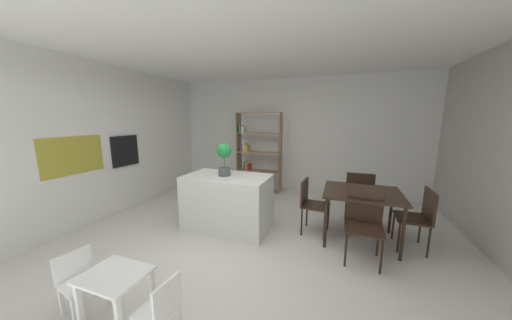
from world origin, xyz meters
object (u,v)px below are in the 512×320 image
object	(u,v)px
child_table	(115,284)
dining_chair_window_side	(420,214)
open_bookshelf	(255,154)
child_chair_left	(79,278)
child_chair_right	(161,309)
dining_chair_near	(364,217)
built_in_oven	(125,151)
potted_plant_on_island	(224,156)
dining_chair_far	(359,195)
dining_table	(362,196)
dining_chair_island_side	(310,201)
kitchen_island	(228,202)

from	to	relation	value
child_table	dining_chair_window_side	world-z (taller)	dining_chair_window_side
child_table	dining_chair_window_side	distance (m)	3.68
open_bookshelf	child_chair_left	world-z (taller)	open_bookshelf
child_table	child_chair_right	size ratio (longest dim) A/B	0.91
child_chair_left	child_chair_right	world-z (taller)	child_chair_right
open_bookshelf	dining_chair_near	distance (m)	3.31
built_in_oven	potted_plant_on_island	bearing A→B (deg)	-2.68
child_chair_right	dining_chair_far	size ratio (longest dim) A/B	0.62
dining_table	dining_chair_island_side	xyz separation A→B (m)	(-0.74, 0.01, -0.16)
child_table	dining_chair_island_side	bearing A→B (deg)	60.01
dining_table	open_bookshelf	bearing A→B (deg)	141.89
child_table	dining_table	distance (m)	3.16
open_bookshelf	kitchen_island	bearing A→B (deg)	-82.07
built_in_oven	dining_chair_island_side	world-z (taller)	built_in_oven
potted_plant_on_island	open_bookshelf	size ratio (longest dim) A/B	0.27
dining_table	dining_chair_island_side	world-z (taller)	dining_chair_island_side
child_chair_left	dining_table	world-z (taller)	dining_table
child_chair_right	dining_chair_island_side	distance (m)	2.52
open_bookshelf	dining_chair_window_side	bearing A→B (deg)	-30.78
potted_plant_on_island	dining_chair_near	world-z (taller)	potted_plant_on_island
built_in_oven	potted_plant_on_island	distance (m)	2.25
built_in_oven	dining_table	bearing A→B (deg)	2.91
kitchen_island	child_table	distance (m)	2.03
child_chair_left	dining_chair_window_side	world-z (taller)	dining_chair_window_side
kitchen_island	child_chair_left	world-z (taller)	kitchen_island
potted_plant_on_island	open_bookshelf	bearing A→B (deg)	96.81
built_in_oven	potted_plant_on_island	world-z (taller)	built_in_oven
potted_plant_on_island	child_chair_right	bearing A→B (deg)	-76.74
child_table	dining_chair_near	bearing A→B (deg)	41.82
dining_table	dining_chair_window_side	bearing A→B (deg)	-0.06
built_in_oven	dining_chair_near	distance (m)	4.38
kitchen_island	child_chair_right	xyz separation A→B (m)	(0.44, -2.03, -0.13)
dining_chair_island_side	dining_chair_window_side	distance (m)	1.48
dining_chair_island_side	dining_chair_window_side	world-z (taller)	dining_chair_window_side
kitchen_island	dining_chair_near	distance (m)	2.05
built_in_oven	kitchen_island	xyz separation A→B (m)	(2.29, -0.10, -0.74)
child_table	child_chair_left	size ratio (longest dim) A/B	0.93
child_chair_left	dining_chair_near	bearing A→B (deg)	-42.87
child_chair_left	child_chair_right	bearing A→B (deg)	-79.54
kitchen_island	potted_plant_on_island	bearing A→B (deg)	-169.29
dining_table	dining_chair_island_side	distance (m)	0.76
child_chair_right	built_in_oven	bearing A→B (deg)	-123.88
child_table	child_chair_left	world-z (taller)	child_chair_left
child_chair_left	open_bookshelf	bearing A→B (deg)	7.96
potted_plant_on_island	dining_chair_window_side	bearing A→B (deg)	6.55
open_bookshelf	dining_chair_near	xyz separation A→B (m)	(2.35, -2.30, -0.39)
dining_chair_island_side	child_chair_right	bearing A→B (deg)	164.67
built_in_oven	dining_chair_far	xyz separation A→B (m)	(4.33, 0.70, -0.63)
potted_plant_on_island	dining_chair_window_side	world-z (taller)	potted_plant_on_island
built_in_oven	dining_chair_far	world-z (taller)	built_in_oven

